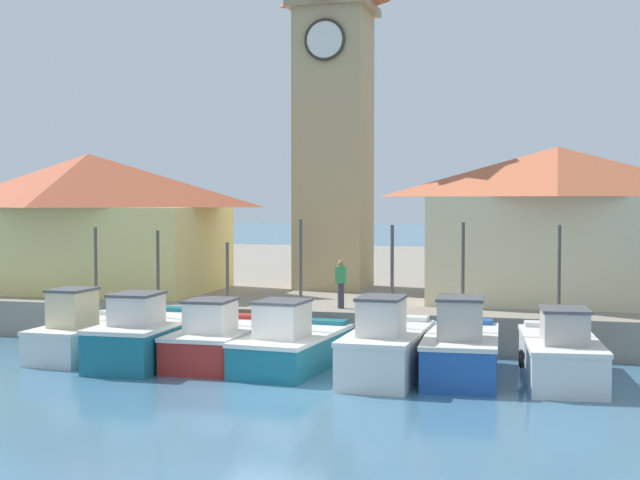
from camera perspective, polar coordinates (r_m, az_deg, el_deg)
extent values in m
plane|color=teal|center=(23.06, -3.20, -9.70)|extent=(300.00, 300.00, 0.00)
cube|color=gray|center=(48.50, 6.50, -2.44)|extent=(120.00, 40.00, 1.26)
cube|color=silver|center=(29.05, -14.68, -6.27)|extent=(1.85, 4.63, 0.93)
cube|color=silver|center=(30.70, -12.72, -4.66)|extent=(1.47, 0.64, 0.24)
cube|color=silver|center=(28.97, -14.70, -5.26)|extent=(1.91, 4.69, 0.12)
cube|color=beige|center=(28.22, -15.56, -4.25)|extent=(1.07, 1.40, 1.08)
cube|color=#4C4C51|center=(28.16, -15.57, -3.08)|extent=(1.15, 1.49, 0.08)
cylinder|color=#4C4742|center=(29.29, -14.15, -2.12)|extent=(0.10, 0.10, 2.98)
torus|color=black|center=(29.73, -16.00, -6.08)|extent=(0.14, 0.52, 0.52)
cube|color=#196B7F|center=(27.47, -10.83, -6.49)|extent=(2.03, 5.03, 1.17)
cube|color=#196B7F|center=(29.41, -9.00, -4.49)|extent=(1.68, 0.62, 0.24)
cube|color=silver|center=(27.38, -10.85, -5.18)|extent=(2.10, 5.09, 0.12)
cube|color=beige|center=(26.53, -11.65, -4.40)|extent=(1.20, 1.52, 0.84)
cube|color=#4C4C51|center=(26.48, -11.66, -3.41)|extent=(1.28, 1.60, 0.08)
cylinder|color=#4C4742|center=(27.79, -10.33, -2.16)|extent=(0.10, 0.10, 2.68)
torus|color=black|center=(28.15, -12.59, -6.29)|extent=(0.13, 0.52, 0.52)
cube|color=#AD2823|center=(27.13, -6.36, -6.81)|extent=(2.09, 4.84, 0.95)
cube|color=#AD2823|center=(29.05, -4.90, -4.99)|extent=(1.72, 0.63, 0.24)
cube|color=silver|center=(27.05, -6.37, -5.71)|extent=(2.15, 4.90, 0.12)
cube|color=silver|center=(26.20, -7.01, -4.89)|extent=(1.23, 1.46, 0.87)
cube|color=#4C4C51|center=(26.15, -7.02, -3.86)|extent=(1.31, 1.54, 0.08)
cylinder|color=#4C4742|center=(27.45, -5.95, -2.79)|extent=(0.10, 0.10, 2.54)
torus|color=black|center=(27.74, -8.31, -6.61)|extent=(0.13, 0.52, 0.52)
cube|color=#196B7F|center=(26.12, -1.72, -7.21)|extent=(2.52, 4.96, 0.92)
cube|color=#196B7F|center=(28.01, -0.09, -5.34)|extent=(1.82, 0.76, 0.24)
cube|color=silver|center=(26.04, -1.72, -6.11)|extent=(2.58, 5.02, 0.12)
cube|color=beige|center=(25.19, -2.44, -5.15)|extent=(1.38, 1.54, 0.97)
cube|color=#4C4C51|center=(25.13, -2.44, -3.96)|extent=(1.47, 1.63, 0.08)
cylinder|color=#4C4742|center=(26.39, -1.24, -2.25)|extent=(0.10, 0.10, 3.29)
torus|color=black|center=(26.77, -3.78, -6.97)|extent=(0.17, 0.53, 0.52)
cube|color=silver|center=(24.93, 4.34, -7.39)|extent=(1.92, 4.91, 1.18)
cube|color=silver|center=(26.94, 5.27, -5.11)|extent=(1.57, 0.62, 0.24)
cube|color=silver|center=(24.82, 4.35, -5.93)|extent=(1.98, 4.97, 0.12)
cube|color=beige|center=(23.92, 3.95, -4.95)|extent=(1.13, 1.48, 0.96)
cube|color=#4C4C51|center=(23.86, 3.95, -3.71)|extent=(1.21, 1.56, 0.08)
cylinder|color=#4C4742|center=(25.24, 4.63, -2.33)|extent=(0.10, 0.10, 2.91)
torus|color=black|center=(25.37, 2.22, -7.20)|extent=(0.13, 0.52, 0.52)
cube|color=#2356A8|center=(25.09, 9.03, -7.44)|extent=(2.19, 4.85, 1.09)
cube|color=#2356A8|center=(27.08, 9.24, -5.27)|extent=(1.67, 0.69, 0.24)
cube|color=silver|center=(24.99, 9.04, -6.09)|extent=(2.26, 4.92, 0.12)
cube|color=#B2ADA3|center=(24.08, 8.97, -5.03)|extent=(1.23, 1.49, 1.04)
cube|color=#4C4C51|center=(24.02, 8.98, -3.70)|extent=(1.32, 1.57, 0.08)
cylinder|color=#4C4742|center=(25.39, 9.13, -2.33)|extent=(0.10, 0.10, 3.07)
torus|color=black|center=(25.38, 6.69, -7.31)|extent=(0.15, 0.53, 0.52)
cube|color=silver|center=(25.14, 15.13, -7.51)|extent=(2.38, 5.08, 1.06)
cube|color=silver|center=(27.21, 14.65, -5.35)|extent=(1.65, 0.76, 0.24)
cube|color=silver|center=(25.05, 15.15, -6.20)|extent=(2.44, 5.15, 0.12)
cube|color=#B2ADA3|center=(24.13, 15.38, -5.39)|extent=(1.28, 1.58, 0.84)
cube|color=#4C4C51|center=(24.07, 15.40, -4.31)|extent=(1.36, 1.67, 0.08)
cylinder|color=#4C4742|center=(25.46, 15.04, -2.49)|extent=(0.10, 0.10, 3.03)
torus|color=black|center=(25.29, 12.75, -7.43)|extent=(0.17, 0.53, 0.52)
cube|color=tan|center=(36.58, 0.89, 5.73)|extent=(2.80, 2.80, 11.26)
cube|color=#9C865F|center=(37.33, 0.89, 14.62)|extent=(3.30, 3.30, 0.30)
cylinder|color=white|center=(35.65, 0.31, 12.70)|extent=(1.54, 0.12, 1.54)
torus|color=#332D23|center=(35.62, 0.30, 12.71)|extent=(1.66, 0.12, 1.66)
cube|color=#E5D17A|center=(37.01, -14.55, -0.52)|extent=(10.11, 6.00, 3.35)
pyramid|color=#B25133|center=(36.97, -14.59, 3.72)|extent=(10.51, 6.40, 2.13)
cube|color=beige|center=(32.66, 14.91, -0.58)|extent=(8.67, 5.10, 3.75)
pyramid|color=#C1603D|center=(32.62, 14.96, 4.25)|extent=(9.07, 5.50, 1.76)
cylinder|color=#33333D|center=(29.85, 1.34, -3.59)|extent=(0.22, 0.22, 0.85)
cube|color=#338C4C|center=(29.78, 1.34, -2.24)|extent=(0.34, 0.22, 0.56)
sphere|color=#9E7051|center=(29.75, 1.35, -1.49)|extent=(0.20, 0.20, 0.20)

